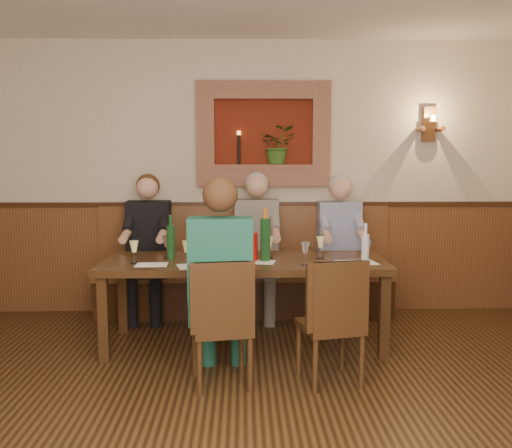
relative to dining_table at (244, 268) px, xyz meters
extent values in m
cube|color=#C3AF93|center=(0.00, 1.15, 0.72)|extent=(6.00, 0.04, 2.80)
cube|color=#583219|center=(0.00, 1.13, -0.13)|extent=(6.00, 0.04, 1.10)
cube|color=#381E0F|center=(0.00, 1.13, 0.45)|extent=(6.02, 0.06, 0.05)
cube|color=#631D0E|center=(0.20, 1.13, 1.17)|extent=(1.00, 0.02, 0.70)
cube|color=#98624D|center=(0.20, 1.09, 1.61)|extent=(1.36, 0.12, 0.18)
cube|color=#98624D|center=(0.20, 1.09, 0.73)|extent=(1.36, 0.12, 0.18)
cube|color=#98624D|center=(-0.39, 1.09, 1.17)|extent=(0.18, 0.12, 0.70)
cube|color=#98624D|center=(0.79, 1.09, 1.17)|extent=(0.18, 0.12, 0.70)
cube|color=#98624D|center=(0.20, 1.09, 0.84)|extent=(1.00, 0.14, 0.04)
imported|color=#31561D|center=(0.35, 1.09, 1.06)|extent=(0.35, 0.30, 0.39)
cylinder|color=black|center=(-0.05, 1.09, 1.01)|extent=(0.03, 0.03, 0.30)
cylinder|color=#FFBF59|center=(-0.05, 1.09, 1.18)|extent=(0.04, 0.04, 0.04)
cube|color=#583219|center=(1.90, 1.10, 1.27)|extent=(0.12, 0.08, 0.35)
cylinder|color=#583219|center=(1.80, 1.03, 1.22)|extent=(0.05, 0.18, 0.05)
cylinder|color=#583219|center=(2.00, 1.03, 1.22)|extent=(0.05, 0.18, 0.05)
cylinder|color=#FFBF59|center=(1.90, 0.97, 1.32)|extent=(0.06, 0.06, 0.06)
cube|color=black|center=(0.00, 0.00, 0.04)|extent=(2.40, 0.90, 0.06)
cube|color=black|center=(-1.12, -0.37, -0.33)|extent=(0.08, 0.08, 0.69)
cube|color=black|center=(1.12, -0.37, -0.33)|extent=(0.08, 0.08, 0.69)
cube|color=black|center=(-1.12, 0.37, -0.33)|extent=(0.08, 0.08, 0.69)
cube|color=black|center=(1.12, 0.37, -0.33)|extent=(0.08, 0.08, 0.69)
cube|color=#381E0F|center=(0.00, 0.91, -0.48)|extent=(3.00, 0.40, 0.40)
cube|color=#583219|center=(0.00, 0.91, -0.26)|extent=(3.00, 0.45, 0.06)
cube|color=#583219|center=(0.00, 1.10, 0.10)|extent=(3.00, 0.06, 0.66)
cube|color=black|center=(-0.17, -0.85, -0.48)|extent=(0.45, 0.45, 0.39)
cube|color=black|center=(-0.17, -0.85, -0.26)|extent=(0.47, 0.47, 0.05)
cube|color=black|center=(-0.14, -1.03, 0.01)|extent=(0.41, 0.11, 0.49)
cube|color=black|center=(0.61, -0.82, -0.48)|extent=(0.47, 0.47, 0.39)
cube|color=black|center=(0.61, -0.82, -0.26)|extent=(0.49, 0.49, 0.05)
cube|color=black|center=(0.65, -1.00, 0.00)|extent=(0.40, 0.13, 0.48)
cube|color=black|center=(-0.96, 0.76, -0.45)|extent=(0.43, 0.45, 0.45)
cube|color=black|center=(-0.96, 0.93, 0.22)|extent=(0.43, 0.23, 0.56)
sphere|color=#D8A384|center=(-0.96, 0.89, 0.64)|extent=(0.22, 0.22, 0.22)
sphere|color=#4C2D19|center=(-0.96, 0.94, 0.66)|extent=(0.24, 0.24, 0.24)
cube|color=#534F4C|center=(0.13, 0.75, -0.45)|extent=(0.44, 0.46, 0.45)
cube|color=#534F4C|center=(0.13, 0.93, 0.23)|extent=(0.44, 0.23, 0.58)
sphere|color=#D8A384|center=(0.13, 0.89, 0.65)|extent=(0.22, 0.22, 0.22)
sphere|color=#B2B2B2|center=(0.13, 0.94, 0.67)|extent=(0.24, 0.24, 0.24)
cube|color=navy|center=(0.97, 0.76, -0.45)|extent=(0.43, 0.45, 0.45)
cube|color=navy|center=(0.97, 0.93, 0.22)|extent=(0.43, 0.22, 0.56)
sphere|color=#D8A384|center=(0.97, 0.89, 0.63)|extent=(0.21, 0.21, 0.21)
sphere|color=#B2B2B2|center=(0.97, 0.94, 0.65)|extent=(0.23, 0.23, 0.23)
cube|color=#164550|center=(-0.17, -0.69, -0.45)|extent=(0.45, 0.47, 0.45)
cube|color=#164550|center=(-0.17, -0.87, 0.24)|extent=(0.45, 0.23, 0.59)
sphere|color=#D8A384|center=(-0.17, -0.83, 0.67)|extent=(0.22, 0.22, 0.22)
sphere|color=#4C2D19|center=(-0.17, -0.88, 0.69)|extent=(0.25, 0.25, 0.25)
cylinder|color=red|center=(0.01, -0.02, 0.19)|extent=(0.27, 0.27, 0.23)
cylinder|color=#19471E|center=(0.18, -0.06, 0.26)|extent=(0.09, 0.09, 0.36)
cylinder|color=orange|center=(0.18, -0.06, 0.48)|extent=(0.04, 0.04, 0.09)
cylinder|color=#19471E|center=(-0.63, 0.03, 0.22)|extent=(0.09, 0.09, 0.29)
cylinder|color=#19471E|center=(-0.63, 0.03, 0.41)|extent=(0.04, 0.04, 0.09)
cylinder|color=silver|center=(0.98, -0.24, 0.20)|extent=(0.07, 0.07, 0.25)
cylinder|color=silver|center=(0.98, -0.24, 0.37)|extent=(0.03, 0.03, 0.09)
cube|color=white|center=(-0.76, -0.22, 0.08)|extent=(0.26, 0.19, 0.00)
cube|color=white|center=(0.11, -0.11, 0.08)|extent=(0.30, 0.24, 0.00)
cube|color=white|center=(0.93, -0.16, 0.08)|extent=(0.35, 0.27, 0.00)
cube|color=white|center=(-0.38, -0.28, 0.08)|extent=(0.37, 0.30, 0.00)
camera|label=1|loc=(-0.01, -4.79, 0.96)|focal=40.00mm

